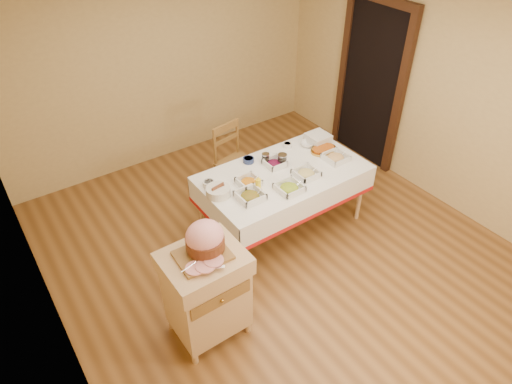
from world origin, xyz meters
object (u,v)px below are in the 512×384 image
Objects in this scene: dining_chair at (235,162)px; brass_platter at (323,149)px; butcher_cart at (206,290)px; plate_stack at (318,138)px; preserve_jar_left at (266,158)px; bread_basket at (218,191)px; preserve_jar_right at (282,160)px; ham_on_board at (205,240)px; mustard_bottle at (258,184)px; dining_table at (283,184)px.

dining_chair is 2.92× the size of brass_platter.
plate_stack is (2.16, 1.05, 0.28)m from butcher_cart.
brass_platter is at bearing -112.23° from plate_stack.
preserve_jar_left reaches higher than plate_stack.
butcher_cart reaches higher than bread_basket.
plate_stack is 0.21m from brass_platter.
preserve_jar_right reaches higher than plate_stack.
mustard_bottle is at bearing 33.17° from ham_on_board.
preserve_jar_left and bread_basket have the same top height.
ham_on_board is at bearing -142.75° from preserve_jar_left.
butcher_cart is at bearing -146.60° from mustard_bottle.
butcher_cart reaches higher than plate_stack.
preserve_jar_right is 0.53× the size of bread_basket.
butcher_cart is 8.57× the size of preserve_jar_left.
preserve_jar_left reaches higher than brass_platter.
ham_on_board is 1.18m from mustard_bottle.
plate_stack is (1.14, 0.38, -0.03)m from mustard_bottle.
dining_chair is at bearing 135.84° from brass_platter.
mustard_bottle is (-0.50, -0.24, 0.02)m from preserve_jar_right.
preserve_jar_left is 0.44× the size of bread_basket.
plate_stack is at bearing -0.40° from preserve_jar_left.
ham_on_board reaches higher than bread_basket.
butcher_cart is at bearing -141.95° from ham_on_board.
preserve_jar_left is 0.45× the size of plate_stack.
ham_on_board is at bearing 38.05° from butcher_cart.
dining_table is at bearing -81.92° from dining_chair.
dining_chair is 3.87× the size of bread_basket.
brass_platter is (0.57, -0.05, -0.04)m from preserve_jar_right.
preserve_jar_left is 0.83× the size of preserve_jar_right.
butcher_cart is 3.81× the size of plate_stack.
plate_stack is at bearing 20.21° from dining_table.
ham_on_board is at bearing -151.63° from dining_table.
butcher_cart is at bearing -129.57° from dining_chair.
ham_on_board is 4.07× the size of preserve_jar_left.
preserve_jar_left is 0.62× the size of mustard_bottle.
plate_stack is at bearing -33.31° from dining_chair.
plate_stack reaches higher than dining_table.
butcher_cart is 2.10× the size of ham_on_board.
bread_basket reaches higher than brass_platter.
mustard_bottle is 0.41m from bread_basket.
dining_table is 7.34× the size of plate_stack.
dining_chair is at bearing 71.73° from mustard_bottle.
preserve_jar_left is (-0.05, 0.27, 0.21)m from dining_table.
bread_basket is (-0.75, -0.22, -0.00)m from preserve_jar_left.
brass_platter is (2.03, 0.83, -0.29)m from ham_on_board.
preserve_jar_right is 0.57m from brass_platter.
ham_on_board is 1.36× the size of brass_platter.
dining_table is at bearing -120.46° from preserve_jar_right.
brass_platter is (-0.08, -0.19, -0.03)m from plate_stack.
bread_basket is 0.75× the size of brass_platter.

